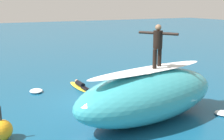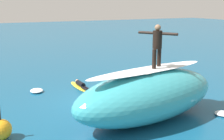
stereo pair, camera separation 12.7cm
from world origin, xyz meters
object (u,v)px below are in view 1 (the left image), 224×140
surfer_paddling (81,85)px  buoy_marker (2,130)px  surfer_riding (158,43)px  surfboard_riding (157,68)px  surfboard_paddling (80,87)px

surfer_paddling → buoy_marker: (4.48, 4.37, 0.16)m
surfer_riding → surfer_paddling: (1.23, -5.08, -2.82)m
surfer_paddling → buoy_marker: 6.26m
buoy_marker → surfer_paddling: bearing=-135.8°
buoy_marker → surfboard_riding: bearing=172.8°
surfboard_riding → surfboard_paddling: size_ratio=0.89×
surfboard_riding → buoy_marker: size_ratio=1.82×
surfer_riding → surfboard_paddling: size_ratio=0.68×
surfboard_riding → surfboard_paddling: surfboard_riding is taller
surfboard_paddling → surfer_paddling: size_ratio=1.53×
surfboard_paddling → buoy_marker: (4.48, 4.49, 0.32)m
surfboard_riding → surfer_riding: bearing=-32.8°
surfboard_paddling → buoy_marker: 6.34m
buoy_marker → surfer_riding: bearing=172.8°
surfboard_riding → buoy_marker: surfboard_riding is taller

